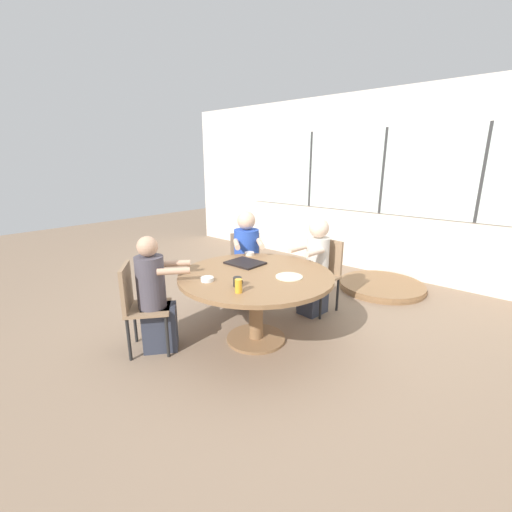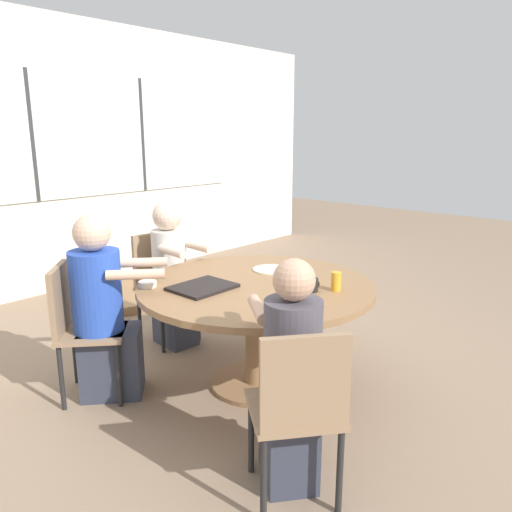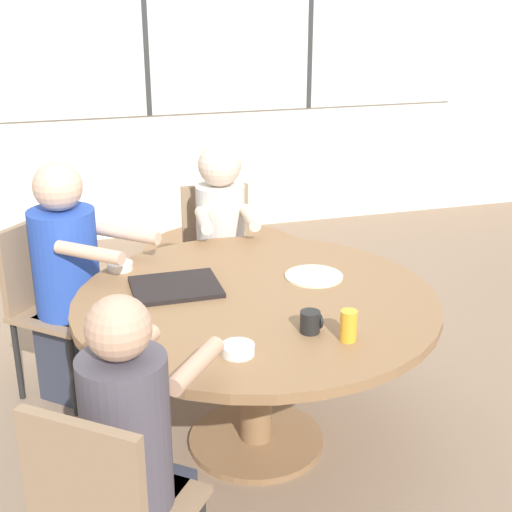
% 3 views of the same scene
% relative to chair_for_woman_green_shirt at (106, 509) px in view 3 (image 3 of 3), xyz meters
% --- Properties ---
extents(ground_plane, '(16.00, 16.00, 0.00)m').
position_rel_chair_for_woman_green_shirt_xyz_m(ground_plane, '(0.70, 0.88, -0.52)').
color(ground_plane, '#8C725B').
extents(wall_back_with_windows, '(8.40, 0.08, 2.80)m').
position_rel_chair_for_woman_green_shirt_xyz_m(wall_back_with_windows, '(0.70, 3.86, 0.90)').
color(wall_back_with_windows, silver).
rests_on(wall_back_with_windows, ground_plane).
extents(dining_table, '(1.51, 1.51, 0.72)m').
position_rel_chair_for_woman_green_shirt_xyz_m(dining_table, '(0.70, 0.88, 0.07)').
color(dining_table, olive).
rests_on(dining_table, ground_plane).
extents(chair_for_woman_green_shirt, '(0.56, 0.56, 0.86)m').
position_rel_chair_for_woman_green_shirt_xyz_m(chair_for_woman_green_shirt, '(0.00, 0.00, 0.00)').
color(chair_for_woman_green_shirt, '#937556').
rests_on(chair_for_woman_green_shirt, ground_plane).
extents(chair_for_man_blue_shirt, '(0.56, 0.56, 0.86)m').
position_rel_chair_for_woman_green_shirt_xyz_m(chair_for_man_blue_shirt, '(-0.14, 1.63, 0.00)').
color(chair_for_man_blue_shirt, '#937556').
rests_on(chair_for_man_blue_shirt, ground_plane).
extents(chair_for_man_teal_shirt, '(0.43, 0.43, 0.86)m').
position_rel_chair_for_woman_green_shirt_xyz_m(chair_for_man_teal_shirt, '(0.81, 2.00, 0.00)').
color(chair_for_man_teal_shirt, '#937556').
rests_on(chair_for_man_teal_shirt, ground_plane).
extents(person_woman_green_shirt, '(0.50, 0.54, 1.13)m').
position_rel_chair_for_woman_green_shirt_xyz_m(person_woman_green_shirt, '(0.10, 0.13, 0.01)').
color(person_woman_green_shirt, '#333847').
rests_on(person_woman_green_shirt, ground_plane).
extents(person_man_blue_shirt, '(0.62, 0.60, 1.18)m').
position_rel_chair_for_woman_green_shirt_xyz_m(person_man_blue_shirt, '(-0.01, 1.52, 0.02)').
color(person_man_blue_shirt, '#333847').
rests_on(person_man_blue_shirt, ground_plane).
extents(person_man_teal_shirt, '(0.32, 0.51, 1.15)m').
position_rel_chair_for_woman_green_shirt_xyz_m(person_man_teal_shirt, '(0.79, 1.84, 0.03)').
color(person_man_teal_shirt, '#333847').
rests_on(person_man_teal_shirt, ground_plane).
extents(food_tray_dark, '(0.37, 0.30, 0.02)m').
position_rel_chair_for_woman_green_shirt_xyz_m(food_tray_dark, '(0.40, 1.05, 0.21)').
color(food_tray_dark, black).
rests_on(food_tray_dark, dining_table).
extents(coffee_mug, '(0.08, 0.08, 0.08)m').
position_rel_chair_for_woman_green_shirt_xyz_m(coffee_mug, '(0.81, 0.52, 0.24)').
color(coffee_mug, black).
rests_on(coffee_mug, dining_table).
extents(juice_glass, '(0.06, 0.06, 0.12)m').
position_rel_chair_for_woman_green_shirt_xyz_m(juice_glass, '(0.92, 0.42, 0.26)').
color(juice_glass, gold).
rests_on(juice_glass, dining_table).
extents(bowl_white_shallow, '(0.11, 0.11, 0.03)m').
position_rel_chair_for_woman_green_shirt_xyz_m(bowl_white_shallow, '(0.20, 1.34, 0.22)').
color(bowl_white_shallow, silver).
rests_on(bowl_white_shallow, dining_table).
extents(bowl_cereal, '(0.12, 0.12, 0.04)m').
position_rel_chair_for_woman_green_shirt_xyz_m(bowl_cereal, '(0.51, 0.43, 0.22)').
color(bowl_cereal, white).
rests_on(bowl_cereal, dining_table).
extents(plate_tortillas, '(0.26, 0.26, 0.01)m').
position_rel_chair_for_woman_green_shirt_xyz_m(plate_tortillas, '(1.01, 1.01, 0.20)').
color(plate_tortillas, beige).
rests_on(plate_tortillas, dining_table).
extents(folded_table_stack, '(1.18, 1.18, 0.09)m').
position_rel_chair_for_woman_green_shirt_xyz_m(folded_table_stack, '(1.11, 3.14, -0.47)').
color(folded_table_stack, olive).
rests_on(folded_table_stack, ground_plane).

